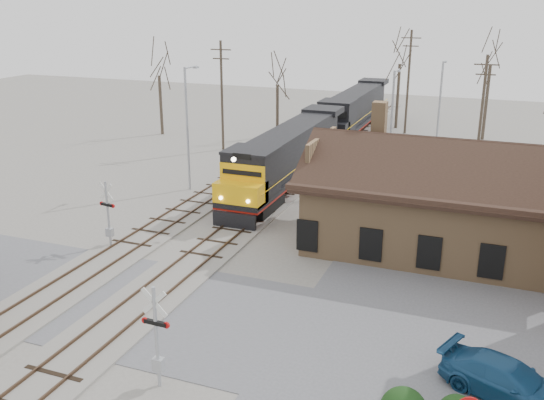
{
  "coord_description": "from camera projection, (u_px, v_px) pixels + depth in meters",
  "views": [
    {
      "loc": [
        14.76,
        -21.28,
        13.54
      ],
      "look_at": [
        3.04,
        9.0,
        2.73
      ],
      "focal_mm": 40.0,
      "sensor_mm": 36.0,
      "label": 1
    }
  ],
  "objects": [
    {
      "name": "crossbuck_far",
      "position": [
        108.0,
        216.0,
        34.23
      ],
      "size": [
        1.11,
        0.29,
        3.91
      ],
      "rotation": [
        0.0,
        0.0,
        2.97
      ],
      "color": "#A5A8AD",
      "rests_on": "ground"
    },
    {
      "name": "road",
      "position": [
        141.0,
        305.0,
        28.16
      ],
      "size": [
        60.0,
        9.0,
        0.03
      ],
      "primitive_type": "cube",
      "color": "#5A5A5E",
      "rests_on": "ground"
    },
    {
      "name": "locomotive_trailing",
      "position": [
        354.0,
        111.0,
        63.42
      ],
      "size": [
        3.05,
        20.42,
        4.29
      ],
      "color": "black",
      "rests_on": "ground"
    },
    {
      "name": "streetlight_b",
      "position": [
        392.0,
        122.0,
        44.93
      ],
      "size": [
        0.25,
        2.04,
        8.63
      ],
      "color": "#A5A8AD",
      "rests_on": "ground"
    },
    {
      "name": "utility_pole_c",
      "position": [
        482.0,
        108.0,
        50.53
      ],
      "size": [
        2.0,
        0.24,
        9.23
      ],
      "color": "#382D23",
      "rests_on": "ground"
    },
    {
      "name": "tree_d",
      "position": [
        492.0,
        53.0,
        58.65
      ],
      "size": [
        4.9,
        4.9,
        12.01
      ],
      "color": "#382D23",
      "rests_on": "ground"
    },
    {
      "name": "depot",
      "position": [
        440.0,
        208.0,
        33.92
      ],
      "size": [
        15.2,
        9.31,
        7.9
      ],
      "color": "#9F7952",
      "rests_on": "ground"
    },
    {
      "name": "tree_b",
      "position": [
        277.0,
        77.0,
        61.04
      ],
      "size": [
        3.49,
        3.49,
        8.55
      ],
      "color": "#382D23",
      "rests_on": "ground"
    },
    {
      "name": "streetlight_c",
      "position": [
        440.0,
        105.0,
        52.09
      ],
      "size": [
        0.25,
        2.04,
        8.55
      ],
      "color": "#A5A8AD",
      "rests_on": "ground"
    },
    {
      "name": "streetlight_a",
      "position": [
        188.0,
        122.0,
        43.8
      ],
      "size": [
        0.25,
        2.04,
        9.0
      ],
      "color": "#A5A8AD",
      "rests_on": "ground"
    },
    {
      "name": "utility_pole_b",
      "position": [
        408.0,
        81.0,
        62.38
      ],
      "size": [
        2.0,
        0.24,
        10.59
      ],
      "color": "#382D23",
      "rests_on": "ground"
    },
    {
      "name": "utility_pole_a",
      "position": [
        222.0,
        94.0,
        55.6
      ],
      "size": [
        2.0,
        0.24,
        10.0
      ],
      "color": "#382D23",
      "rests_on": "ground"
    },
    {
      "name": "ground",
      "position": [
        141.0,
        305.0,
        28.17
      ],
      "size": [
        140.0,
        140.0,
        0.0
      ],
      "primitive_type": "plane",
      "color": "gray",
      "rests_on": "ground"
    },
    {
      "name": "tree_c",
      "position": [
        401.0,
        53.0,
        64.24
      ],
      "size": [
        4.61,
        4.61,
        11.3
      ],
      "color": "#382D23",
      "rests_on": "ground"
    },
    {
      "name": "tree_a",
      "position": [
        159.0,
        66.0,
        61.51
      ],
      "size": [
        4.06,
        4.06,
        9.94
      ],
      "color": "#382D23",
      "rests_on": "ground"
    },
    {
      "name": "track_siding",
      "position": [
        203.0,
        199.0,
        42.96
      ],
      "size": [
        3.4,
        90.0,
        0.24
      ],
      "color": "gray",
      "rests_on": "ground"
    },
    {
      "name": "locomotive_lead",
      "position": [
        287.0,
        156.0,
        45.11
      ],
      "size": [
        3.05,
        20.42,
        4.53
      ],
      "color": "black",
      "rests_on": "ground"
    },
    {
      "name": "crossbuck_near",
      "position": [
        157.0,
        341.0,
        21.71
      ],
      "size": [
        1.15,
        0.3,
        4.02
      ],
      "rotation": [
        0.0,
        0.0,
        -0.02
      ],
      "color": "#A5A8AD",
      "rests_on": "ground"
    },
    {
      "name": "parked_car",
      "position": [
        508.0,
        381.0,
        21.42
      ],
      "size": [
        5.19,
        3.6,
        1.4
      ],
      "primitive_type": "imported",
      "rotation": [
        0.0,
        0.0,
        1.19
      ],
      "color": "navy",
      "rests_on": "ground"
    },
    {
      "name": "track_main",
      "position": [
        262.0,
        206.0,
        41.42
      ],
      "size": [
        3.4,
        90.0,
        0.24
      ],
      "color": "gray",
      "rests_on": "ground"
    }
  ]
}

